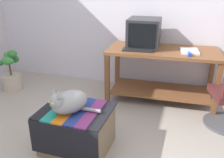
{
  "coord_description": "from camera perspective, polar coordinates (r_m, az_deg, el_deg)",
  "views": [
    {
      "loc": [
        0.88,
        -1.69,
        1.64
      ],
      "look_at": [
        0.05,
        0.85,
        0.55
      ],
      "focal_mm": 39.56,
      "sensor_mm": 36.0,
      "label": 1
    }
  ],
  "objects": [
    {
      "name": "potted_plant",
      "position": [
        4.16,
        -22.3,
        1.17
      ],
      "size": [
        0.36,
        0.32,
        0.66
      ],
      "color": "#B7A893",
      "rests_on": "ground_plane"
    },
    {
      "name": "stapler",
      "position": [
        3.21,
        17.45,
        5.5
      ],
      "size": [
        0.05,
        0.11,
        0.04
      ],
      "primitive_type": "cube",
      "rotation": [
        0.0,
        0.0,
        0.15
      ],
      "color": "#2342B7",
      "rests_on": "desk"
    },
    {
      "name": "desk",
      "position": [
        3.49,
        11.42,
        2.99
      ],
      "size": [
        1.53,
        0.77,
        0.75
      ],
      "rotation": [
        0.0,
        0.0,
        0.06
      ],
      "color": "brown",
      "rests_on": "ground_plane"
    },
    {
      "name": "back_wall",
      "position": [
        3.86,
        5.03,
        17.09
      ],
      "size": [
        8.0,
        0.1,
        2.6
      ],
      "primitive_type": "cube",
      "color": "silver",
      "rests_on": "ground_plane"
    },
    {
      "name": "ottoman_with_blanket",
      "position": [
        2.58,
        -8.16,
        -11.35
      ],
      "size": [
        0.69,
        0.58,
        0.44
      ],
      "color": "#7A664C",
      "rests_on": "ground_plane"
    },
    {
      "name": "tv_monitor",
      "position": [
        3.45,
        7.39,
        10.42
      ],
      "size": [
        0.45,
        0.48,
        0.39
      ],
      "rotation": [
        0.0,
        0.0,
        0.06
      ],
      "color": "#28282B",
      "rests_on": "desk"
    },
    {
      "name": "book",
      "position": [
        3.37,
        17.49,
        6.17
      ],
      "size": [
        0.26,
        0.31,
        0.03
      ],
      "primitive_type": "cube",
      "rotation": [
        0.0,
        0.0,
        0.15
      ],
      "color": "white",
      "rests_on": "desk"
    },
    {
      "name": "keyboard",
      "position": [
        3.3,
        5.94,
        6.71
      ],
      "size": [
        0.41,
        0.19,
        0.02
      ],
      "primitive_type": "cube",
      "rotation": [
        0.0,
        0.0,
        0.1
      ],
      "color": "black",
      "rests_on": "desk"
    },
    {
      "name": "cat",
      "position": [
        2.39,
        -10.04,
        -5.17
      ],
      "size": [
        0.5,
        0.45,
        0.28
      ],
      "rotation": [
        0.0,
        0.0,
        -0.44
      ],
      "color": "gray",
      "rests_on": "ottoman_with_blanket"
    }
  ]
}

